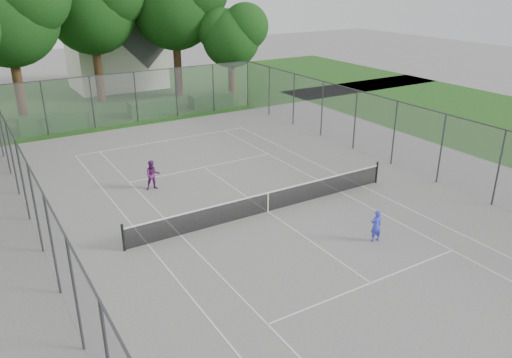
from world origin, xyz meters
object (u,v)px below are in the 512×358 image
tennis_net (268,201)px  house (115,44)px  girl_player (376,226)px  woman_player (153,175)px

tennis_net → house: 29.74m
girl_player → house: bearing=-80.7°
woman_player → girl_player: bearing=-48.7°
girl_player → woman_player: (-5.52, 9.33, 0.07)m
girl_player → woman_player: 10.84m
tennis_net → woman_player: (-3.35, 5.00, 0.21)m
house → girl_player: 33.92m
girl_player → tennis_net: bearing=-53.5°
girl_player → woman_player: size_ratio=0.90×
tennis_net → girl_player: girl_player is taller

